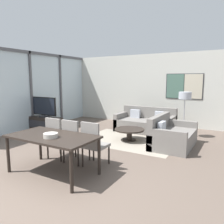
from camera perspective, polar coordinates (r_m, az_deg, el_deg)
The scene contains 15 objects.
ground_plane at distance 4.24m, azimuth -20.92°, elevation -17.30°, with size 24.00×24.00×0.00m, color brown.
wall_back at distance 8.94m, azimuth 10.50°, elevation 5.83°, with size 7.97×0.09×2.80m.
window_wall_left at distance 8.45m, azimuth -20.50°, elevation 6.16°, with size 0.07×6.07×2.80m.
area_rug at distance 6.59m, azimuth 4.53°, elevation -7.35°, with size 2.77×1.94×0.01m.
tv_console at distance 8.21m, azimuth -17.25°, elevation -2.88°, with size 1.42×0.44×0.47m.
television at distance 8.12m, azimuth -17.43°, elevation 1.23°, with size 1.15×0.20×0.71m.
sofa_main at distance 7.72m, azimuth 8.81°, elevation -3.03°, with size 1.97×0.98×0.83m.
sofa_side at distance 6.18m, azimuth 15.01°, elevation -6.15°, with size 0.98×1.56×0.83m.
coffee_table at distance 6.53m, azimuth 4.56°, elevation -5.15°, with size 0.88×0.88×0.35m.
dining_table at distance 4.33m, azimuth -15.31°, elevation -6.87°, with size 1.71×0.92×0.75m.
dining_chair_left at distance 5.14m, azimuth -14.10°, elevation -6.15°, with size 0.46×0.46×0.96m.
dining_chair_centre at distance 4.81m, azimuth -9.92°, elevation -7.02°, with size 0.46×0.46×0.96m.
dining_chair_right at distance 4.55m, azimuth -4.86°, elevation -7.85°, with size 0.46×0.46×0.96m.
fruit_bowl at distance 4.16m, azimuth -15.73°, elevation -5.82°, with size 0.27×0.27×0.08m.
floor_lamp at distance 7.11m, azimuth 18.51°, elevation 3.37°, with size 0.38×0.38×1.42m.
Camera 1 is at (3.03, -2.35, 1.81)m, focal length 35.00 mm.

